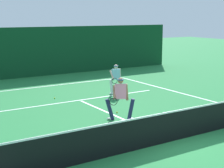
{
  "coord_description": "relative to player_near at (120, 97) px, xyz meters",
  "views": [
    {
      "loc": [
        -7.49,
        -8.12,
        4.0
      ],
      "look_at": [
        0.73,
        4.82,
        1.0
      ],
      "focal_mm": 56.95,
      "sensor_mm": 36.0,
      "label": 1
    }
  ],
  "objects": [
    {
      "name": "tennis_net",
      "position": [
        0.14,
        -2.86,
        -0.4
      ],
      "size": [
        11.33,
        0.09,
        1.06
      ],
      "color": "#1E4723",
      "rests_on": "ground_plane"
    },
    {
      "name": "court_line_centre",
      "position": [
        0.14,
        0.34,
        -0.91
      ],
      "size": [
        0.1,
        6.4,
        0.01
      ],
      "primitive_type": "cube",
      "color": "white",
      "rests_on": "ground_plane"
    },
    {
      "name": "player_near",
      "position": [
        0.0,
        0.0,
        0.0
      ],
      "size": [
        1.2,
        0.83,
        1.66
      ],
      "rotation": [
        0.0,
        0.0,
        2.6
      ],
      "color": "#1E234C",
      "rests_on": "ground_plane"
    },
    {
      "name": "tennis_ball",
      "position": [
        0.43,
        0.89,
        -0.88
      ],
      "size": [
        0.07,
        0.07,
        0.07
      ],
      "primitive_type": "sphere",
      "color": "#D1E033",
      "rests_on": "ground_plane"
    },
    {
      "name": "court_line_service",
      "position": [
        0.14,
        3.7,
        -0.91
      ],
      "size": [
        8.43,
        0.1,
        0.01
      ],
      "primitive_type": "cube",
      "color": "white",
      "rests_on": "ground_plane"
    },
    {
      "name": "player_far",
      "position": [
        2.33,
        3.89,
        -0.08
      ],
      "size": [
        0.93,
        0.87,
        1.53
      ],
      "rotation": [
        0.0,
        0.0,
        2.89
      ],
      "color": "silver",
      "rests_on": "ground_plane"
    },
    {
      "name": "back_fence_windscreen",
      "position": [
        0.14,
        11.19,
        0.7
      ],
      "size": [
        22.78,
        0.12,
        3.22
      ],
      "primitive_type": "cube",
      "color": "#0D3C1F",
      "rests_on": "ground_plane"
    },
    {
      "name": "ground_plane",
      "position": [
        0.14,
        -2.86,
        -0.91
      ],
      "size": [
        80.0,
        80.0,
        0.0
      ],
      "primitive_type": "plane",
      "color": "#267C3E"
    },
    {
      "name": "court_line_baseline_far",
      "position": [
        0.14,
        7.71,
        -0.91
      ],
      "size": [
        10.34,
        0.1,
        0.01
      ],
      "primitive_type": "cube",
      "color": "white",
      "rests_on": "ground_plane"
    },
    {
      "name": "tennis_ball_extra",
      "position": [
        -0.74,
        4.62,
        -0.88
      ],
      "size": [
        0.07,
        0.07,
        0.07
      ],
      "primitive_type": "sphere",
      "color": "#D1E033",
      "rests_on": "ground_plane"
    }
  ]
}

